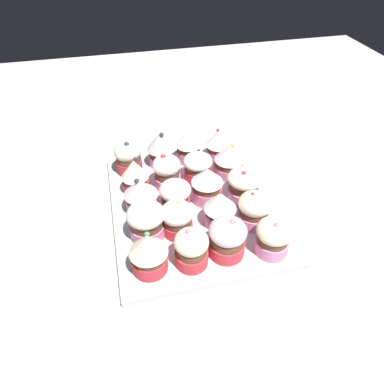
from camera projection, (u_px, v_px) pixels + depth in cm
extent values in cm
cube|color=beige|center=(192.00, 214.00, 69.93)|extent=(180.00, 180.00, 3.00)
cube|color=silver|center=(192.00, 206.00, 68.55)|extent=(37.43, 30.59, 1.20)
cylinder|color=#D1333D|center=(129.00, 165.00, 75.28)|extent=(5.51, 5.51, 2.76)
cylinder|color=brown|center=(128.00, 158.00, 73.98)|extent=(5.18, 5.18, 1.21)
ellipsoid|color=#F4EDC6|center=(127.00, 151.00, 72.83)|extent=(5.79, 5.79, 3.86)
sphere|color=#333338|center=(127.00, 145.00, 71.44)|extent=(1.17, 1.17, 1.17)
cylinder|color=#D1333D|center=(136.00, 186.00, 70.46)|extent=(5.24, 5.24, 2.29)
cylinder|color=brown|center=(135.00, 179.00, 69.30)|extent=(4.76, 4.76, 1.23)
cone|color=#F4EDC6|center=(134.00, 169.00, 67.64)|extent=(5.37, 5.37, 3.86)
sphere|color=#333338|center=(136.00, 159.00, 66.99)|extent=(0.82, 0.82, 0.82)
cylinder|color=pink|center=(142.00, 204.00, 66.17)|extent=(5.94, 5.94, 2.71)
cylinder|color=brown|center=(141.00, 196.00, 64.95)|extent=(5.32, 5.32, 1.05)
cone|color=silver|center=(140.00, 188.00, 63.63)|extent=(6.35, 6.35, 2.96)
sphere|color=#333338|center=(137.00, 181.00, 63.00)|extent=(1.03, 1.03, 1.03)
cylinder|color=pink|center=(148.00, 230.00, 61.17)|extent=(6.10, 6.10, 2.54)
cylinder|color=brown|center=(147.00, 222.00, 59.90)|extent=(5.66, 5.66, 1.35)
ellipsoid|color=white|center=(146.00, 215.00, 58.71)|extent=(6.54, 6.54, 3.81)
cylinder|color=#D1333D|center=(150.00, 263.00, 55.72)|extent=(5.75, 5.75, 2.62)
cylinder|color=brown|center=(149.00, 255.00, 54.40)|extent=(5.38, 5.38, 1.41)
cone|color=#F4EDC6|center=(148.00, 244.00, 52.77)|extent=(6.17, 6.17, 3.58)
sphere|color=#4CB266|center=(147.00, 234.00, 52.05)|extent=(0.85, 0.85, 0.85)
cylinder|color=pink|center=(161.00, 159.00, 77.34)|extent=(5.27, 5.27, 2.44)
cylinder|color=brown|center=(161.00, 152.00, 76.05)|extent=(4.81, 4.81, 1.48)
cone|color=silver|center=(160.00, 141.00, 74.29)|extent=(5.88, 5.88, 3.90)
sphere|color=#333338|center=(162.00, 135.00, 72.91)|extent=(0.93, 0.93, 0.93)
cylinder|color=pink|center=(167.00, 181.00, 71.60)|extent=(5.37, 5.37, 2.45)
cylinder|color=brown|center=(167.00, 173.00, 70.31)|extent=(4.92, 4.92, 1.51)
ellipsoid|color=white|center=(167.00, 165.00, 69.03)|extent=(5.59, 5.59, 3.99)
sphere|color=red|center=(163.00, 157.00, 67.99)|extent=(1.15, 1.15, 1.15)
cylinder|color=#D1333D|center=(176.00, 204.00, 66.19)|extent=(5.37, 5.37, 2.60)
cylinder|color=brown|center=(175.00, 196.00, 64.97)|extent=(4.81, 4.81, 1.13)
ellipsoid|color=silver|center=(175.00, 190.00, 63.94)|extent=(5.92, 5.92, 3.35)
cylinder|color=#D1333D|center=(178.00, 227.00, 61.85)|extent=(5.34, 5.34, 2.36)
cylinder|color=brown|center=(177.00, 220.00, 60.73)|extent=(4.97, 4.97, 1.05)
ellipsoid|color=white|center=(177.00, 213.00, 59.59)|extent=(5.64, 5.64, 4.03)
sphere|color=#EAD64C|center=(178.00, 204.00, 58.60)|extent=(0.82, 0.82, 0.82)
cylinder|color=#D1333D|center=(191.00, 257.00, 56.65)|extent=(5.44, 5.44, 2.49)
cylinder|color=brown|center=(191.00, 249.00, 55.39)|extent=(4.80, 4.80, 1.39)
ellipsoid|color=#F4EDC6|center=(191.00, 242.00, 54.19)|extent=(5.48, 5.48, 3.80)
sphere|color=pink|center=(188.00, 232.00, 53.32)|extent=(0.95, 0.95, 0.95)
cylinder|color=pink|center=(189.00, 155.00, 78.43)|extent=(5.31, 5.31, 2.53)
cylinder|color=brown|center=(189.00, 148.00, 77.12)|extent=(4.96, 4.96, 1.50)
cone|color=white|center=(188.00, 138.00, 75.58)|extent=(5.63, 5.63, 3.20)
cylinder|color=#D1333D|center=(198.00, 174.00, 73.27)|extent=(5.62, 5.62, 2.48)
cylinder|color=brown|center=(198.00, 167.00, 72.13)|extent=(5.22, 5.22, 1.01)
ellipsoid|color=white|center=(198.00, 161.00, 71.18)|extent=(5.95, 5.95, 3.15)
cylinder|color=pink|center=(207.00, 194.00, 68.23)|extent=(5.73, 5.73, 2.78)
cylinder|color=brown|center=(207.00, 185.00, 66.80)|extent=(5.43, 5.43, 1.58)
cone|color=white|center=(207.00, 176.00, 65.28)|extent=(6.09, 6.09, 3.06)
cylinder|color=pink|center=(219.00, 218.00, 63.34)|extent=(5.33, 5.33, 2.68)
cylinder|color=brown|center=(220.00, 210.00, 62.11)|extent=(5.03, 5.03, 1.07)
cone|color=white|center=(221.00, 201.00, 60.64)|extent=(5.84, 5.84, 3.42)
sphere|color=red|center=(220.00, 192.00, 59.99)|extent=(0.60, 0.60, 0.60)
cylinder|color=#D1333D|center=(226.00, 247.00, 58.18)|extent=(6.04, 6.04, 2.56)
cylinder|color=brown|center=(227.00, 239.00, 56.87)|extent=(5.49, 5.49, 1.43)
ellipsoid|color=silver|center=(228.00, 231.00, 55.60)|extent=(6.19, 6.19, 4.10)
sphere|color=pink|center=(232.00, 222.00, 54.43)|extent=(1.10, 1.10, 1.10)
cylinder|color=pink|center=(218.00, 153.00, 79.23)|extent=(5.45, 5.45, 2.24)
cylinder|color=brown|center=(219.00, 147.00, 78.11)|extent=(5.08, 5.08, 1.19)
cone|color=white|center=(219.00, 138.00, 76.53)|extent=(5.81, 5.81, 3.62)
sphere|color=red|center=(218.00, 130.00, 75.64)|extent=(0.75, 0.75, 0.75)
cylinder|color=pink|center=(228.00, 169.00, 74.57)|extent=(6.16, 6.16, 2.33)
cylinder|color=brown|center=(229.00, 162.00, 73.33)|extent=(5.87, 5.87, 1.44)
cone|color=silver|center=(230.00, 153.00, 71.75)|extent=(6.26, 6.26, 3.41)
sphere|color=#EAD64C|center=(232.00, 145.00, 71.02)|extent=(1.01, 1.01, 1.01)
cylinder|color=pink|center=(243.00, 193.00, 68.61)|extent=(6.18, 6.18, 2.47)
cylinder|color=brown|center=(244.00, 185.00, 67.30)|extent=(5.49, 5.49, 1.54)
ellipsoid|color=#F4EDC6|center=(245.00, 178.00, 66.15)|extent=(6.55, 6.55, 3.31)
sphere|color=red|center=(244.00, 173.00, 64.81)|extent=(1.02, 1.02, 1.02)
cylinder|color=pink|center=(253.00, 218.00, 63.61)|extent=(5.52, 5.52, 2.29)
cylinder|color=brown|center=(254.00, 211.00, 62.48)|extent=(5.04, 5.04, 1.15)
ellipsoid|color=#F4EDC6|center=(255.00, 204.00, 61.31)|extent=(5.86, 5.86, 4.07)
sphere|color=red|center=(253.00, 194.00, 60.25)|extent=(0.69, 0.69, 0.69)
cylinder|color=pink|center=(271.00, 245.00, 58.56)|extent=(5.61, 5.61, 2.49)
cylinder|color=brown|center=(273.00, 238.00, 57.37)|extent=(5.00, 5.00, 1.14)
ellipsoid|color=#F4EDC6|center=(275.00, 231.00, 56.26)|extent=(5.93, 5.93, 3.75)
sphere|color=pink|center=(276.00, 225.00, 54.81)|extent=(0.96, 0.96, 0.96)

